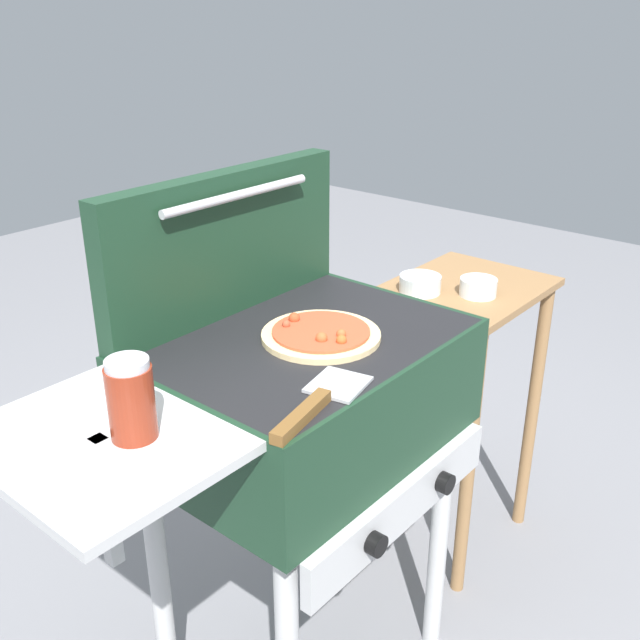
# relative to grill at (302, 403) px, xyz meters

# --- Properties ---
(grill) EXTENTS (0.96, 0.53, 0.90)m
(grill) POSITION_rel_grill_xyz_m (0.00, 0.00, 0.00)
(grill) COLOR #193823
(grill) RESTS_ON ground_plane
(grill_lid_open) EXTENTS (0.63, 0.08, 0.30)m
(grill_lid_open) POSITION_rel_grill_xyz_m (0.01, 0.22, 0.30)
(grill_lid_open) COLOR #193823
(grill_lid_open) RESTS_ON grill
(pizza_pepperoni) EXTENTS (0.24, 0.24, 0.03)m
(pizza_pepperoni) POSITION_rel_grill_xyz_m (0.03, -0.03, 0.15)
(pizza_pepperoni) COLOR beige
(pizza_pepperoni) RESTS_ON grill
(sauce_jar) EXTENTS (0.07, 0.07, 0.13)m
(sauce_jar) POSITION_rel_grill_xyz_m (-0.43, -0.04, 0.21)
(sauce_jar) COLOR maroon
(sauce_jar) RESTS_ON grill
(spatula) EXTENTS (0.27, 0.11, 0.02)m
(spatula) POSITION_rel_grill_xyz_m (-0.18, -0.19, 0.15)
(spatula) COLOR #B7BABF
(spatula) RESTS_ON grill
(prep_table) EXTENTS (0.44, 0.36, 0.82)m
(prep_table) POSITION_rel_grill_xyz_m (0.67, 0.00, -0.18)
(prep_table) COLOR olive
(prep_table) RESTS_ON ground_plane
(topping_bowl_near) EXTENTS (0.11, 0.11, 0.04)m
(topping_bowl_near) POSITION_rel_grill_xyz_m (0.55, 0.07, 0.08)
(topping_bowl_near) COLOR silver
(topping_bowl_near) RESTS_ON prep_table
(topping_bowl_far) EXTENTS (0.10, 0.10, 0.04)m
(topping_bowl_far) POSITION_rel_grill_xyz_m (0.63, -0.05, 0.08)
(topping_bowl_far) COLOR silver
(topping_bowl_far) RESTS_ON prep_table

